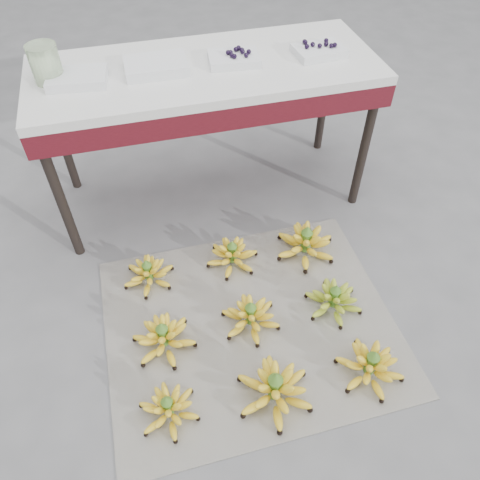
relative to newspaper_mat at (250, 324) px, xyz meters
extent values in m
plane|color=#5B5B5D|center=(0.10, 0.00, 0.00)|extent=(60.00, 60.00, 0.00)
cube|color=beige|center=(0.00, 0.00, 0.00)|extent=(1.25, 1.05, 0.01)
ellipsoid|color=yellow|center=(-0.41, -0.31, 0.04)|extent=(0.30, 0.30, 0.07)
ellipsoid|color=yellow|center=(-0.41, -0.31, 0.07)|extent=(0.21, 0.21, 0.05)
ellipsoid|color=yellow|center=(-0.41, -0.31, 0.10)|extent=(0.14, 0.14, 0.04)
cylinder|color=#487925|center=(-0.41, -0.31, 0.07)|extent=(0.04, 0.04, 0.09)
cone|color=#487925|center=(-0.41, -0.31, 0.13)|extent=(0.04, 0.04, 0.03)
ellipsoid|color=yellow|center=(0.00, -0.35, 0.05)|extent=(0.37, 0.37, 0.09)
ellipsoid|color=yellow|center=(0.00, -0.35, 0.09)|extent=(0.26, 0.26, 0.07)
ellipsoid|color=yellow|center=(0.00, -0.35, 0.12)|extent=(0.17, 0.17, 0.06)
cylinder|color=#487925|center=(0.00, -0.35, 0.09)|extent=(0.05, 0.05, 0.12)
cone|color=#487925|center=(0.00, -0.35, 0.17)|extent=(0.06, 0.06, 0.04)
ellipsoid|color=yellow|center=(0.40, -0.35, 0.04)|extent=(0.36, 0.36, 0.08)
ellipsoid|color=yellow|center=(0.40, -0.35, 0.08)|extent=(0.25, 0.25, 0.06)
ellipsoid|color=yellow|center=(0.40, -0.35, 0.11)|extent=(0.16, 0.16, 0.05)
cylinder|color=#487925|center=(0.40, -0.35, 0.08)|extent=(0.04, 0.04, 0.11)
cone|color=#487925|center=(0.40, -0.35, 0.15)|extent=(0.05, 0.05, 0.04)
ellipsoid|color=yellow|center=(-0.38, -0.01, 0.04)|extent=(0.31, 0.31, 0.08)
ellipsoid|color=yellow|center=(-0.38, -0.01, 0.08)|extent=(0.22, 0.22, 0.06)
ellipsoid|color=yellow|center=(-0.38, -0.01, 0.11)|extent=(0.14, 0.14, 0.05)
cylinder|color=#487925|center=(-0.38, -0.01, 0.08)|extent=(0.04, 0.04, 0.11)
cone|color=#487925|center=(-0.38, -0.01, 0.15)|extent=(0.05, 0.05, 0.04)
ellipsoid|color=yellow|center=(0.00, 0.00, 0.04)|extent=(0.28, 0.28, 0.08)
ellipsoid|color=yellow|center=(0.00, 0.00, 0.07)|extent=(0.20, 0.20, 0.06)
ellipsoid|color=yellow|center=(0.00, 0.00, 0.11)|extent=(0.13, 0.13, 0.05)
cylinder|color=#487925|center=(0.00, 0.00, 0.07)|extent=(0.04, 0.04, 0.10)
cone|color=#487925|center=(0.00, 0.00, 0.14)|extent=(0.05, 0.05, 0.04)
ellipsoid|color=#95C03B|center=(0.39, -0.01, 0.04)|extent=(0.29, 0.29, 0.08)
ellipsoid|color=#95C03B|center=(0.39, -0.01, 0.07)|extent=(0.20, 0.20, 0.06)
ellipsoid|color=#95C03B|center=(0.39, -0.01, 0.11)|extent=(0.13, 0.13, 0.05)
cylinder|color=#487925|center=(0.39, -0.01, 0.07)|extent=(0.04, 0.04, 0.10)
cone|color=#487925|center=(0.39, -0.01, 0.14)|extent=(0.05, 0.05, 0.04)
ellipsoid|color=yellow|center=(-0.40, 0.36, 0.04)|extent=(0.24, 0.24, 0.07)
ellipsoid|color=yellow|center=(-0.40, 0.36, 0.07)|extent=(0.17, 0.17, 0.05)
ellipsoid|color=yellow|center=(-0.40, 0.36, 0.10)|extent=(0.11, 0.11, 0.04)
cylinder|color=#487925|center=(-0.40, 0.36, 0.07)|extent=(0.04, 0.04, 0.10)
cone|color=#487925|center=(-0.40, 0.36, 0.13)|extent=(0.05, 0.05, 0.04)
ellipsoid|color=yellow|center=(0.01, 0.37, 0.04)|extent=(0.31, 0.31, 0.07)
ellipsoid|color=yellow|center=(0.01, 0.37, 0.07)|extent=(0.22, 0.22, 0.06)
ellipsoid|color=yellow|center=(0.01, 0.37, 0.10)|extent=(0.14, 0.14, 0.05)
cylinder|color=#487925|center=(0.01, 0.37, 0.07)|extent=(0.04, 0.04, 0.10)
cone|color=#487925|center=(0.01, 0.37, 0.14)|extent=(0.05, 0.05, 0.04)
ellipsoid|color=yellow|center=(0.38, 0.34, 0.05)|extent=(0.33, 0.33, 0.09)
ellipsoid|color=yellow|center=(0.38, 0.34, 0.09)|extent=(0.23, 0.23, 0.07)
ellipsoid|color=yellow|center=(0.38, 0.34, 0.12)|extent=(0.15, 0.15, 0.06)
cylinder|color=#487925|center=(0.38, 0.34, 0.09)|extent=(0.05, 0.05, 0.12)
cone|color=#487925|center=(0.38, 0.34, 0.16)|extent=(0.06, 0.06, 0.04)
cylinder|color=black|center=(-0.72, 0.64, 0.36)|extent=(0.05, 0.05, 0.72)
cylinder|color=black|center=(0.78, 0.64, 0.36)|extent=(0.05, 0.05, 0.72)
cylinder|color=black|center=(-0.72, 1.17, 0.36)|extent=(0.05, 0.05, 0.72)
cylinder|color=black|center=(0.78, 1.17, 0.36)|extent=(0.05, 0.05, 0.72)
cube|color=#551019|center=(0.03, 0.91, 0.67)|extent=(1.60, 0.64, 0.11)
cube|color=silver|center=(0.03, 0.91, 0.74)|extent=(1.60, 0.64, 0.04)
cube|color=silver|center=(-0.53, 0.89, 0.78)|extent=(0.27, 0.21, 0.04)
cube|color=silver|center=(-0.19, 0.91, 0.79)|extent=(0.28, 0.20, 0.04)
cube|color=silver|center=(0.16, 0.90, 0.78)|extent=(0.24, 0.19, 0.04)
sphere|color=black|center=(0.19, 0.93, 0.81)|extent=(0.02, 0.02, 0.02)
sphere|color=black|center=(0.21, 0.86, 0.81)|extent=(0.02, 0.02, 0.02)
sphere|color=black|center=(0.19, 0.93, 0.81)|extent=(0.02, 0.02, 0.02)
sphere|color=black|center=(0.20, 0.91, 0.81)|extent=(0.02, 0.02, 0.02)
sphere|color=black|center=(0.23, 0.88, 0.81)|extent=(0.02, 0.02, 0.02)
sphere|color=black|center=(0.18, 0.92, 0.81)|extent=(0.02, 0.02, 0.02)
sphere|color=black|center=(0.15, 0.90, 0.81)|extent=(0.02, 0.02, 0.02)
sphere|color=black|center=(0.16, 0.86, 0.81)|extent=(0.02, 0.02, 0.02)
sphere|color=black|center=(0.14, 0.90, 0.81)|extent=(0.02, 0.02, 0.02)
sphere|color=black|center=(0.15, 0.87, 0.81)|extent=(0.02, 0.02, 0.02)
sphere|color=black|center=(0.20, 0.89, 0.81)|extent=(0.02, 0.02, 0.02)
cube|color=silver|center=(0.56, 0.87, 0.78)|extent=(0.24, 0.18, 0.04)
sphere|color=black|center=(0.56, 0.86, 0.81)|extent=(0.02, 0.02, 0.02)
sphere|color=black|center=(0.63, 0.85, 0.81)|extent=(0.02, 0.02, 0.02)
sphere|color=black|center=(0.51, 0.91, 0.81)|extent=(0.02, 0.02, 0.02)
sphere|color=black|center=(0.51, 0.92, 0.81)|extent=(0.02, 0.02, 0.02)
sphere|color=black|center=(0.53, 0.88, 0.81)|extent=(0.02, 0.02, 0.02)
sphere|color=black|center=(0.61, 0.90, 0.81)|extent=(0.02, 0.02, 0.02)
sphere|color=black|center=(0.50, 0.87, 0.81)|extent=(0.02, 0.02, 0.02)
sphere|color=black|center=(0.61, 0.85, 0.81)|extent=(0.02, 0.02, 0.02)
sphere|color=black|center=(0.60, 0.87, 0.81)|extent=(0.02, 0.02, 0.02)
cylinder|color=#D4F0BF|center=(-0.64, 0.93, 0.84)|extent=(0.17, 0.17, 0.16)
camera|label=1|loc=(-0.34, -1.09, 1.77)|focal=35.00mm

